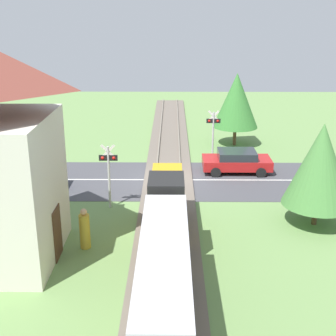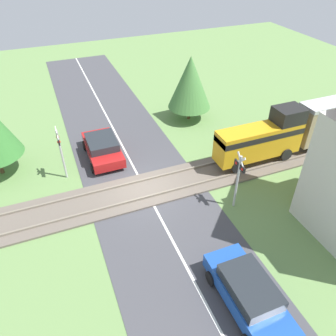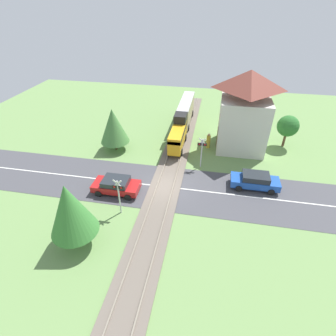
{
  "view_description": "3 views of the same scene",
  "coord_description": "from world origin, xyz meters",
  "px_view_note": "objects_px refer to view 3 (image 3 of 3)",
  "views": [
    {
      "loc": [
        -0.22,
        25.36,
        9.47
      ],
      "look_at": [
        0.0,
        1.33,
        1.2
      ],
      "focal_mm": 50.0,
      "sensor_mm": 36.0,
      "label": 1
    },
    {
      "loc": [
        13.33,
        -4.0,
        11.96
      ],
      "look_at": [
        0.0,
        1.33,
        1.2
      ],
      "focal_mm": 35.0,
      "sensor_mm": 36.0,
      "label": 2
    },
    {
      "loc": [
        3.73,
        -18.45,
        14.86
      ],
      "look_at": [
        0.0,
        1.33,
        1.2
      ],
      "focal_mm": 28.0,
      "sensor_mm": 36.0,
      "label": 3
    }
  ],
  "objects_px": {
    "car_far_side": "(255,181)",
    "station_building": "(244,112)",
    "crossing_signal_west_approach": "(119,192)",
    "train": "(183,119)",
    "car_near_crossing": "(116,185)",
    "crossing_signal_east_approach": "(202,149)",
    "pedestrian_by_station": "(208,141)"
  },
  "relations": [
    {
      "from": "car_near_crossing",
      "to": "crossing_signal_east_approach",
      "type": "bearing_deg",
      "value": 37.49
    },
    {
      "from": "car_far_side",
      "to": "crossing_signal_east_approach",
      "type": "bearing_deg",
      "value": 153.93
    },
    {
      "from": "car_near_crossing",
      "to": "crossing_signal_east_approach",
      "type": "xyz_separation_m",
      "value": [
        6.98,
        5.35,
        1.37
      ]
    },
    {
      "from": "crossing_signal_west_approach",
      "to": "crossing_signal_east_approach",
      "type": "xyz_separation_m",
      "value": [
        5.73,
        7.83,
        0.0
      ]
    },
    {
      "from": "train",
      "to": "pedestrian_by_station",
      "type": "xyz_separation_m",
      "value": [
        3.37,
        -3.14,
        -1.07
      ]
    },
    {
      "from": "pedestrian_by_station",
      "to": "crossing_signal_east_approach",
      "type": "bearing_deg",
      "value": -96.97
    },
    {
      "from": "pedestrian_by_station",
      "to": "train",
      "type": "bearing_deg",
      "value": 137.03
    },
    {
      "from": "crossing_signal_west_approach",
      "to": "station_building",
      "type": "height_order",
      "value": "station_building"
    },
    {
      "from": "train",
      "to": "car_far_side",
      "type": "relative_size",
      "value": 3.09
    },
    {
      "from": "car_near_crossing",
      "to": "station_building",
      "type": "bearing_deg",
      "value": 43.2
    },
    {
      "from": "crossing_signal_east_approach",
      "to": "train",
      "type": "bearing_deg",
      "value": 111.5
    },
    {
      "from": "car_near_crossing",
      "to": "pedestrian_by_station",
      "type": "bearing_deg",
      "value": 51.74
    },
    {
      "from": "crossing_signal_west_approach",
      "to": "car_far_side",
      "type": "bearing_deg",
      "value": 26.4
    },
    {
      "from": "car_near_crossing",
      "to": "car_far_side",
      "type": "bearing_deg",
      "value": 13.46
    },
    {
      "from": "crossing_signal_west_approach",
      "to": "crossing_signal_east_approach",
      "type": "distance_m",
      "value": 9.7
    },
    {
      "from": "pedestrian_by_station",
      "to": "car_far_side",
      "type": "bearing_deg",
      "value": -55.45
    },
    {
      "from": "crossing_signal_east_approach",
      "to": "station_building",
      "type": "height_order",
      "value": "station_building"
    },
    {
      "from": "car_near_crossing",
      "to": "station_building",
      "type": "height_order",
      "value": "station_building"
    },
    {
      "from": "train",
      "to": "crossing_signal_west_approach",
      "type": "height_order",
      "value": "train"
    },
    {
      "from": "train",
      "to": "crossing_signal_east_approach",
      "type": "height_order",
      "value": "train"
    },
    {
      "from": "car_far_side",
      "to": "station_building",
      "type": "bearing_deg",
      "value": 98.45
    },
    {
      "from": "station_building",
      "to": "pedestrian_by_station",
      "type": "xyz_separation_m",
      "value": [
        -3.45,
        -0.78,
        -3.38
      ]
    },
    {
      "from": "train",
      "to": "car_far_side",
      "type": "distance_m",
      "value": 12.61
    },
    {
      "from": "crossing_signal_west_approach",
      "to": "train",
      "type": "bearing_deg",
      "value": 79.26
    },
    {
      "from": "crossing_signal_east_approach",
      "to": "pedestrian_by_station",
      "type": "distance_m",
      "value": 4.36
    },
    {
      "from": "crossing_signal_west_approach",
      "to": "pedestrian_by_station",
      "type": "height_order",
      "value": "crossing_signal_west_approach"
    },
    {
      "from": "car_near_crossing",
      "to": "station_building",
      "type": "xyz_separation_m",
      "value": [
        10.94,
        10.27,
        3.45
      ]
    },
    {
      "from": "car_far_side",
      "to": "crossing_signal_east_approach",
      "type": "distance_m",
      "value": 5.78
    },
    {
      "from": "train",
      "to": "crossing_signal_east_approach",
      "type": "xyz_separation_m",
      "value": [
        2.87,
        -7.28,
        0.22
      ]
    },
    {
      "from": "car_near_crossing",
      "to": "crossing_signal_west_approach",
      "type": "bearing_deg",
      "value": -63.23
    },
    {
      "from": "crossing_signal_west_approach",
      "to": "pedestrian_by_station",
      "type": "xyz_separation_m",
      "value": [
        6.24,
        11.96,
        -1.29
      ]
    },
    {
      "from": "train",
      "to": "station_building",
      "type": "relative_size",
      "value": 1.54
    }
  ]
}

